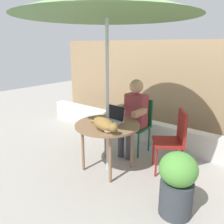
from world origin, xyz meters
TOP-DOWN VIEW (x-y plane):
  - ground_plane at (0.00, 0.00)m, footprint 14.00×14.00m
  - fence_back at (0.00, 1.97)m, footprint 5.76×0.08m
  - planter_wall_low at (0.00, 1.24)m, footprint 5.18×0.20m
  - patio_table at (0.00, 0.00)m, footprint 0.91×0.91m
  - patio_umbrella at (0.00, 0.00)m, footprint 2.28×2.28m
  - chair_occupied at (0.00, 0.82)m, footprint 0.40×0.40m
  - chair_empty at (0.76, 0.54)m, footprint 0.56×0.56m
  - person_seated at (0.00, 0.66)m, footprint 0.48×0.48m
  - laptop at (-0.01, 0.15)m, footprint 0.32×0.27m
  - cat at (0.14, -0.23)m, footprint 0.62×0.31m
  - potted_plant_near_fence at (1.17, -0.27)m, footprint 0.40×0.40m

SIDE VIEW (x-z plane):
  - ground_plane at x=0.00m, z-range 0.00..0.00m
  - planter_wall_low at x=0.00m, z-range 0.00..0.40m
  - potted_plant_near_fence at x=1.17m, z-range 0.02..0.74m
  - chair_occupied at x=0.00m, z-range 0.08..0.98m
  - chair_empty at x=0.76m, z-range 0.08..0.98m
  - patio_table at x=0.00m, z-range 0.28..0.98m
  - person_seated at x=0.00m, z-range 0.08..1.32m
  - laptop at x=-0.01m, z-range 0.66..0.87m
  - cat at x=0.14m, z-range 0.70..0.87m
  - fence_back at x=0.00m, z-range 0.00..1.86m
  - patio_umbrella at x=0.00m, z-range 1.04..3.47m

